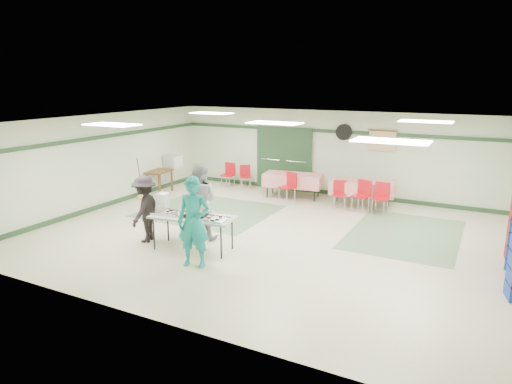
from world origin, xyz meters
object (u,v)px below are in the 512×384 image
at_px(chair_c, 381,195).
at_px(office_printer, 173,161).
at_px(volunteer_teal, 194,222).
at_px(volunteer_grey, 199,201).
at_px(broom, 140,178).
at_px(chair_a, 363,193).
at_px(dining_table_b, 293,180).
at_px(chair_d, 289,184).
at_px(printer_table, 159,174).
at_px(serving_table, 193,218).
at_px(chair_loose_b, 229,172).
at_px(chair_loose_a, 245,174).
at_px(volunteer_dark, 145,209).
at_px(chair_b, 340,192).
at_px(dining_table_a, 362,187).

distance_m(chair_c, office_printer, 7.04).
xyz_separation_m(volunteer_teal, volunteer_grey, (-0.84, 1.41, -0.01)).
bearing_deg(broom, volunteer_grey, -36.58).
bearing_deg(chair_a, chair_c, 15.96).
relative_size(dining_table_b, chair_c, 2.16).
height_order(chair_d, printer_table, chair_d).
distance_m(serving_table, chair_c, 5.58).
distance_m(serving_table, chair_loose_b, 6.02).
distance_m(volunteer_teal, chair_c, 5.97).
bearing_deg(chair_a, office_printer, -162.96).
bearing_deg(chair_d, serving_table, -70.13).
bearing_deg(chair_loose_b, dining_table_b, -5.59).
bearing_deg(chair_loose_b, printer_table, -131.95).
bearing_deg(chair_a, chair_loose_a, -177.62).
height_order(chair_c, chair_loose_a, chair_c).
xyz_separation_m(chair_d, printer_table, (-4.26, -0.90, 0.09)).
xyz_separation_m(chair_loose_a, office_printer, (-2.17, -1.18, 0.46)).
relative_size(volunteer_dark, dining_table_b, 0.80).
relative_size(chair_loose_a, broom, 0.62).
bearing_deg(chair_d, volunteer_grey, -74.67).
xyz_separation_m(serving_table, chair_b, (1.85, 4.67, -0.22)).
height_order(volunteer_teal, dining_table_b, volunteer_teal).
bearing_deg(printer_table, chair_a, 1.33).
xyz_separation_m(chair_loose_a, printer_table, (-2.17, -1.93, 0.16)).
bearing_deg(office_printer, chair_b, 7.77).
height_order(volunteer_dark, broom, volunteer_dark).
relative_size(volunteer_grey, dining_table_b, 0.94).
distance_m(dining_table_b, chair_c, 2.94).
distance_m(volunteer_grey, chair_d, 4.05).
bearing_deg(serving_table, chair_a, 53.83).
relative_size(volunteer_teal, volunteer_dark, 1.18).
bearing_deg(chair_c, volunteer_teal, -110.58).
bearing_deg(volunteer_dark, dining_table_a, 131.58).
height_order(volunteer_dark, chair_d, volunteer_dark).
distance_m(volunteer_teal, dining_table_a, 6.25).
bearing_deg(volunteer_teal, volunteer_dark, 145.48).
distance_m(chair_a, chair_loose_b, 4.96).
bearing_deg(volunteer_teal, chair_loose_b, 100.80).
bearing_deg(chair_b, volunteer_dark, -139.66).
xyz_separation_m(chair_a, chair_loose_b, (-4.88, 0.85, -0.03)).
bearing_deg(office_printer, chair_loose_b, 38.05).
bearing_deg(printer_table, chair_loose_b, 40.66).
distance_m(chair_c, chair_d, 2.77).
height_order(chair_c, chair_d, chair_d).
bearing_deg(volunteer_grey, volunteer_teal, 102.49).
relative_size(serving_table, volunteer_grey, 1.08).
bearing_deg(chair_loose_a, chair_loose_b, 162.05).
xyz_separation_m(dining_table_a, dining_table_b, (-2.20, 0.00, -0.00)).
xyz_separation_m(chair_b, chair_loose_a, (-3.68, 1.04, -0.02)).
relative_size(serving_table, volunteer_teal, 1.06).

